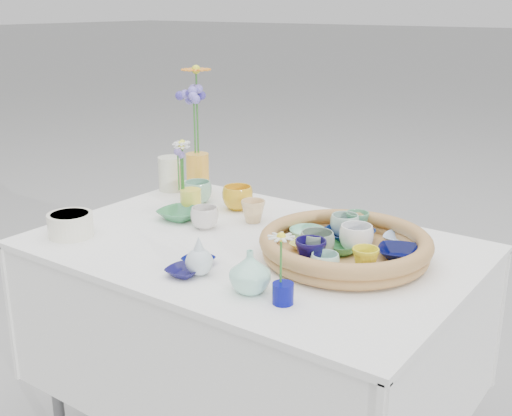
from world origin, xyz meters
The scene contains 32 objects.
wicker_tray centered at (0.28, 0.05, 0.80)m, with size 0.47×0.47×0.08m, color #9D7844, non-canonical shape.
tray_ceramic_0 centered at (0.24, 0.14, 0.80)m, with size 0.14×0.14×0.04m, color #041340.
tray_ceramic_1 centered at (0.42, 0.11, 0.80)m, with size 0.12×0.12×0.03m, color #000332.
tray_ceramic_2 centered at (0.38, -0.03, 0.82)m, with size 0.07×0.07×0.06m, color yellow.
tray_ceramic_3 centered at (0.27, 0.04, 0.80)m, with size 0.09×0.09×0.03m, color #398145.
tray_ceramic_4 centered at (0.23, -0.02, 0.82)m, with size 0.09×0.09×0.07m, color slate.
tray_ceramic_5 centered at (0.14, 0.08, 0.80)m, with size 0.11×0.11×0.03m, color #8AD8B3.
tray_ceramic_6 centered at (0.21, 0.17, 0.82)m, with size 0.09×0.09×0.07m, color #A9CBB8.
tray_ceramic_7 centered at (0.29, 0.09, 0.82)m, with size 0.10×0.10×0.07m, color white.
tray_ceramic_8 centered at (0.38, 0.21, 0.80)m, with size 0.11×0.11×0.03m, color #A9CBFB.
tray_ceramic_9 centered at (0.25, -0.09, 0.82)m, with size 0.08×0.08×0.08m, color #0F083A.
tray_ceramic_10 centered at (0.18, 0.02, 0.79)m, with size 0.09×0.09×0.02m, color #DFD154.
tray_ceramic_11 centered at (0.31, -0.11, 0.81)m, with size 0.07×0.07×0.06m, color #A8DBCB.
tray_ceramic_12 centered at (0.23, 0.22, 0.82)m, with size 0.07×0.07×0.07m, color #519166.
loose_ceramic_0 centered at (-0.23, 0.24, 0.81)m, with size 0.10×0.10×0.08m, color gold.
loose_ceramic_1 centered at (-0.11, 0.16, 0.80)m, with size 0.08×0.08×0.07m, color #DDB77C.
loose_ceramic_2 centered at (-0.32, 0.04, 0.78)m, with size 0.13×0.13×0.03m, color #35814F.
loose_ceramic_3 centered at (-0.20, 0.02, 0.80)m, with size 0.09×0.09×0.07m, color silver.
loose_ceramic_4 centered at (-0.03, -0.21, 0.78)m, with size 0.08×0.08×0.02m, color #050D61.
loose_ceramic_5 centered at (-0.39, 0.21, 0.80)m, with size 0.10×0.10×0.08m, color #80B89D.
loose_ceramic_6 centered at (-0.01, -0.29, 0.78)m, with size 0.09×0.09×0.02m, color #100D46.
fluted_bowl centered at (-0.49, -0.27, 0.80)m, with size 0.14×0.14×0.07m, color white, non-canonical shape.
bud_vase_paleblue centered at (0.02, -0.26, 0.82)m, with size 0.07×0.07×0.11m, color silver, non-canonical shape.
bud_vase_seafoam centered at (0.19, -0.27, 0.82)m, with size 0.10×0.10×0.11m, color #A2E8CF.
bud_vase_cobalt centered at (0.29, -0.28, 0.79)m, with size 0.05×0.05×0.05m, color #040876.
single_daisy centered at (0.28, -0.27, 0.87)m, with size 0.07×0.07×0.13m, color white, non-canonical shape.
tall_vase_yellow centered at (-0.46, 0.29, 0.84)m, with size 0.08×0.08×0.16m, color #F8AB32.
gerbera centered at (-0.46, 0.31, 1.07)m, with size 0.12×0.12×0.32m, color orange, non-canonical shape.
hydrangea centered at (-0.47, 0.30, 1.02)m, with size 0.08×0.08×0.29m, color #3F349F, non-canonical shape.
white_pitcher centered at (-0.58, 0.28, 0.83)m, with size 0.13×0.10×0.13m, color beige, non-canonical shape.
daisy_cup centered at (-0.35, 0.13, 0.80)m, with size 0.07×0.07×0.08m, color yellow.
daisy_posy centered at (-0.37, 0.12, 0.92)m, with size 0.08×0.08×0.16m, color white, non-canonical shape.
Camera 1 is at (1.04, -1.43, 1.44)m, focal length 45.00 mm.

